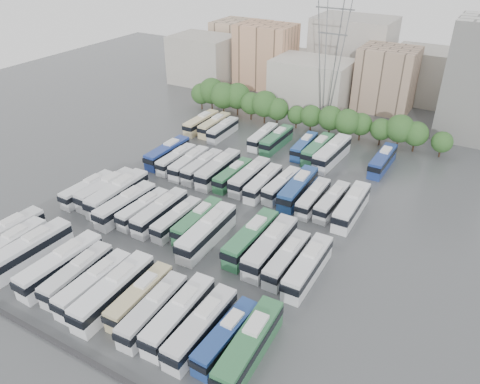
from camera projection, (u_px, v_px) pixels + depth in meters
The scene contains 53 objects.
ground at pixel (207, 212), 80.12m from camera, with size 220.00×220.00×0.00m, color #424447.
parapet at pixel (53, 341), 55.27m from camera, with size 56.00×0.50×0.50m, color #2D2D30.
tree_line at pixel (289, 109), 111.20m from camera, with size 64.79×8.14×8.47m.
city_buildings at pixel (323, 64), 133.23m from camera, with size 102.00×35.00×20.00m.
electricity_pylon at pixel (332, 45), 107.34m from camera, with size 9.00×6.91×33.83m.
bus_r0_s0 at pixel (5, 234), 71.17m from camera, with size 3.39×12.77×3.97m.
bus_r0_s1 at pixel (9, 247), 68.45m from camera, with size 3.01×12.57×3.93m.
bus_r0_s2 at pixel (29, 250), 67.42m from camera, with size 3.65×13.76×4.28m.
bus_r0_s4 at pixel (61, 265), 64.74m from camera, with size 3.37×13.34×4.16m.
bus_r0_s5 at pixel (78, 274), 63.37m from camera, with size 3.14×11.94×3.71m.
bus_r0_s6 at pixel (94, 284), 61.55m from camera, with size 2.68×12.20×3.82m.
bus_r0_s7 at pixel (114, 291), 60.09m from camera, with size 3.34×13.58×4.24m.
bus_r0_s8 at pixel (140, 296), 59.72m from camera, with size 2.88×11.40×3.55m.
bus_r0_s9 at pixel (153, 310), 57.52m from camera, with size 3.14×11.99×3.73m.
bus_r0_s10 at pixel (179, 314), 56.69m from camera, with size 3.20×12.69×3.95m.
bus_r0_s11 at pixel (201, 327), 54.99m from camera, with size 2.73×12.48×3.92m.
bus_r0_s12 at pixel (226, 336), 53.99m from camera, with size 2.80×11.24×3.50m.
bus_r0_s13 at pixel (249, 345), 52.44m from camera, with size 3.46×13.30×4.14m.
bus_r1_s0 at pixel (88, 189), 83.63m from camera, with size 2.89×11.20×3.48m.
bus_r1_s1 at pixel (106, 189), 83.18m from camera, with size 3.30×12.63×3.93m.
bus_r1_s2 at pixel (118, 193), 81.60m from camera, with size 3.20×13.61×4.25m.
bus_r1_s3 at pixel (126, 205), 78.64m from camera, with size 3.23×12.61×3.93m.
bus_r1_s4 at pixel (143, 209), 78.04m from camera, with size 2.86×10.93×3.40m.
bus_r1_s5 at pixel (160, 212), 76.78m from camera, with size 2.69×12.17×3.82m.
bus_r1_s6 at pixel (177, 219), 75.35m from camera, with size 2.52×10.90×3.41m.
bus_r1_s7 at pixel (198, 221), 74.76m from camera, with size 2.65×11.53×3.61m.
bus_r1_s8 at pixel (207, 232), 71.53m from camera, with size 3.23×13.47×4.21m.
bus_r1_s10 at pixel (251, 238), 70.28m from camera, with size 3.00×13.06×4.09m.
bus_r1_s11 at pixel (270, 246), 68.34m from camera, with size 3.08×13.44×4.21m.
bus_r1_s12 at pixel (287, 259), 66.28m from camera, with size 2.53×11.46×3.59m.
bus_r1_s13 at pixel (308, 266), 64.56m from camera, with size 2.85×12.63×3.96m.
bus_r2_s1 at pixel (167, 152), 96.47m from camera, with size 2.76×12.26×3.84m.
bus_r2_s2 at pixel (176, 159), 94.30m from camera, with size 2.38×10.87×3.41m.
bus_r2_s3 at pixel (189, 163), 92.53m from camera, with size 3.00×11.57×3.60m.
bus_r2_s4 at pixel (202, 166), 91.25m from camera, with size 2.59×11.56×3.62m.
bus_r2_s5 at pixel (218, 169), 89.90m from camera, with size 3.07×12.96×4.05m.
bus_r2_s6 at pixel (233, 175), 88.44m from camera, with size 2.66×10.97×3.43m.
bus_r2_s7 at pixel (250, 176), 87.53m from camera, with size 2.64×12.08×3.79m.
bus_r2_s8 at pixel (263, 183), 85.49m from camera, with size 2.75×11.56×3.61m.
bus_r2_s9 at pixel (282, 185), 84.93m from camera, with size 2.95×11.21×3.49m.
bus_r2_s10 at pixel (298, 188), 83.33m from camera, with size 3.21×13.08×4.08m.
bus_r2_s11 at pixel (313, 198), 81.07m from camera, with size 2.47×11.04×3.46m.
bus_r2_s12 at pixel (332, 201), 80.03m from camera, with size 2.82×11.14×3.47m.
bus_r2_s13 at pixel (352, 206), 78.13m from camera, with size 2.99×12.93×4.04m.
bus_r3_s0 at pixel (201, 123), 110.97m from camera, with size 2.61×11.69×3.66m.
bus_r3_s1 at pixel (215, 125), 110.00m from camera, with size 2.56×11.19×3.50m.
bus_r3_s2 at pixel (223, 130), 107.59m from camera, with size 2.63×10.92×3.41m.
bus_r3_s5 at pixel (263, 137), 103.93m from camera, with size 2.90×11.30×3.52m.
bus_r3_s6 at pixel (277, 140), 102.32m from camera, with size 2.68×11.85×3.71m.
bus_r3_s8 at pixel (304, 146), 99.78m from camera, with size 2.83×10.94×3.40m.
bus_r3_s9 at pixel (318, 149), 97.98m from camera, with size 2.87×12.21×3.82m.
bus_r3_s10 at pixel (332, 153), 95.88m from camera, with size 3.67×13.79×4.28m.
bus_r3_s13 at pixel (383, 160), 93.38m from camera, with size 2.82×12.06×3.77m.
Camera 1 is at (38.61, -55.68, 43.27)m, focal length 35.00 mm.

